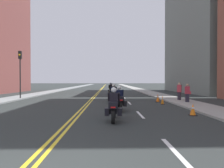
{
  "coord_description": "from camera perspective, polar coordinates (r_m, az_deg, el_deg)",
  "views": [
    {
      "loc": [
        1.71,
        -3.3,
        1.84
      ],
      "look_at": [
        2.05,
        17.9,
        1.55
      ],
      "focal_mm": 33.05,
      "sensor_mm": 36.0,
      "label": 1
    }
  ],
  "objects": [
    {
      "name": "traffic_cone_2",
      "position": [
        16.94,
        13.79,
        -4.27
      ],
      "size": [
        0.3,
        0.3,
        0.72
      ],
      "color": "black",
      "rests_on": "ground"
    },
    {
      "name": "centreline_yellow_outer",
      "position": [
        51.35,
        -2.69,
        -1.26
      ],
      "size": [
        0.12,
        132.0,
        0.01
      ],
      "primitive_type": "cube",
      "color": "yellow",
      "rests_on": "ground"
    },
    {
      "name": "traffic_light_near",
      "position": [
        22.97,
        -24.08,
        4.54
      ],
      "size": [
        0.28,
        0.38,
        4.91
      ],
      "color": "black",
      "rests_on": "ground"
    },
    {
      "name": "motorcycle_4",
      "position": [
        24.74,
        -0.21,
        -1.99
      ],
      "size": [
        0.78,
        2.3,
        1.6
      ],
      "rotation": [
        0.0,
        0.0,
        0.05
      ],
      "color": "black",
      "rests_on": "ground"
    },
    {
      "name": "centreline_yellow_inner",
      "position": [
        51.36,
        -2.95,
        -1.26
      ],
      "size": [
        0.12,
        132.0,
        0.01
      ],
      "primitive_type": "cube",
      "color": "yellow",
      "rests_on": "ground"
    },
    {
      "name": "motorcycle_5",
      "position": [
        28.24,
        -0.36,
        -1.58
      ],
      "size": [
        0.78,
        2.2,
        1.63
      ],
      "rotation": [
        0.0,
        0.0,
        0.06
      ],
      "color": "black",
      "rests_on": "ground"
    },
    {
      "name": "pedestrian_2",
      "position": [
        20.03,
        18.11,
        -1.97
      ],
      "size": [
        0.42,
        0.39,
        1.73
      ],
      "rotation": [
        0.0,
        0.0,
        2.54
      ],
      "color": "#2A232D",
      "rests_on": "ground"
    },
    {
      "name": "motorcycle_1",
      "position": [
        12.88,
        2.07,
        -4.57
      ],
      "size": [
        0.78,
        2.27,
        1.56
      ],
      "rotation": [
        0.0,
        0.0,
        0.06
      ],
      "color": "black",
      "rests_on": "ground"
    },
    {
      "name": "pedestrian_0",
      "position": [
        18.15,
        20.12,
        -2.4
      ],
      "size": [
        0.49,
        0.25,
        1.64
      ],
      "rotation": [
        0.0,
        0.0,
        6.2
      ],
      "color": "#272431",
      "rests_on": "ground"
    },
    {
      "name": "building_right_1",
      "position": [
        38.62,
        25.38,
        16.78
      ],
      "size": [
        9.35,
        19.18,
        25.06
      ],
      "color": "slate",
      "rests_on": "ground"
    },
    {
      "name": "motorcycle_0",
      "position": [
        9.63,
        0.47,
        -6.46
      ],
      "size": [
        0.78,
        2.23,
        1.56
      ],
      "rotation": [
        0.0,
        0.0,
        -0.06
      ],
      "color": "black",
      "rests_on": "ground"
    },
    {
      "name": "sidewalk_left",
      "position": [
        52.27,
        -11.8,
        -1.18
      ],
      "size": [
        2.53,
        144.0,
        0.12
      ],
      "primitive_type": "cube",
      "color": "gray",
      "rests_on": "ground"
    },
    {
      "name": "motorcycle_2",
      "position": [
        17.29,
        0.43,
        -3.08
      ],
      "size": [
        0.77,
        2.16,
        1.61
      ],
      "rotation": [
        0.0,
        0.0,
        0.03
      ],
      "color": "black",
      "rests_on": "ground"
    },
    {
      "name": "ground_plane",
      "position": [
        51.36,
        -2.82,
        -1.27
      ],
      "size": [
        264.0,
        264.0,
        0.0
      ],
      "primitive_type": "plane",
      "color": "#2B2F2F"
    },
    {
      "name": "motorcycle_3",
      "position": [
        20.85,
        0.21,
        -2.51
      ],
      "size": [
        0.78,
        2.19,
        1.59
      ],
      "rotation": [
        0.0,
        0.0,
        0.04
      ],
      "color": "black",
      "rests_on": "ground"
    },
    {
      "name": "lane_dashes_white",
      "position": [
        32.4,
        2.16,
        -2.47
      ],
      "size": [
        0.14,
        56.4,
        0.01
      ],
      "color": "silver",
      "rests_on": "ground"
    },
    {
      "name": "traffic_cone_0",
      "position": [
        11.95,
        21.46,
        -6.58
      ],
      "size": [
        0.37,
        0.37,
        0.65
      ],
      "color": "black",
      "rests_on": "ground"
    },
    {
      "name": "sidewalk_right",
      "position": [
        51.73,
        6.25,
        -1.19
      ],
      "size": [
        2.53,
        144.0,
        0.12
      ],
      "primitive_type": "cube",
      "color": "#999A94",
      "rests_on": "ground"
    },
    {
      "name": "traffic_cone_1",
      "position": [
        18.69,
        12.56,
        -3.78
      ],
      "size": [
        0.37,
        0.37,
        0.73
      ],
      "color": "black",
      "rests_on": "ground"
    }
  ]
}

